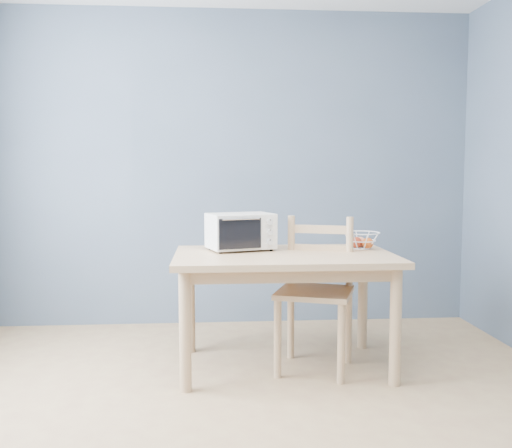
{
  "coord_description": "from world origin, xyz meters",
  "views": [
    {
      "loc": [
        -0.16,
        -2.52,
        1.26
      ],
      "look_at": [
        0.12,
        1.22,
        0.93
      ],
      "focal_mm": 40.0,
      "sensor_mm": 36.0,
      "label": 1
    }
  ],
  "objects": [
    {
      "name": "dining_table",
      "position": [
        0.3,
        1.09,
        0.65
      ],
      "size": [
        1.4,
        0.9,
        0.75
      ],
      "color": "tan",
      "rests_on": "ground"
    },
    {
      "name": "toaster_oven",
      "position": [
        0.01,
        1.26,
        0.88
      ],
      "size": [
        0.48,
        0.41,
        0.25
      ],
      "rotation": [
        0.0,
        0.0,
        0.3
      ],
      "color": "white",
      "rests_on": "dining_table"
    },
    {
      "name": "fruit_basket",
      "position": [
        0.85,
        1.27,
        0.81
      ],
      "size": [
        0.27,
        0.27,
        0.11
      ],
      "rotation": [
        0.0,
        0.0,
        0.07
      ],
      "color": "white",
      "rests_on": "dining_table"
    },
    {
      "name": "dining_chair",
      "position": [
        0.5,
        1.07,
        0.48
      ],
      "size": [
        0.59,
        0.59,
        0.98
      ],
      "rotation": [
        0.0,
        0.0,
        -0.35
      ],
      "color": "tan",
      "rests_on": "ground"
    },
    {
      "name": "room",
      "position": [
        0.0,
        0.0,
        1.3
      ],
      "size": [
        4.01,
        4.51,
        2.61
      ],
      "color": "tan",
      "rests_on": "ground"
    }
  ]
}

